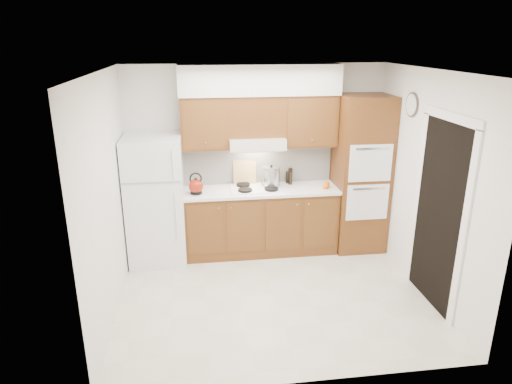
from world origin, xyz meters
TOP-DOWN VIEW (x-y plane):
  - floor at (0.00, 0.00)m, footprint 3.60×3.60m
  - ceiling at (0.00, 0.00)m, footprint 3.60×3.60m
  - wall_back at (0.00, 1.50)m, footprint 3.60×0.02m
  - wall_left at (-1.80, 0.00)m, footprint 0.02×3.00m
  - wall_right at (1.80, 0.00)m, footprint 0.02×3.00m
  - fridge at (-1.41, 1.14)m, footprint 0.75×0.72m
  - base_cabinets at (0.02, 1.20)m, footprint 2.11×0.60m
  - countertop at (0.03, 1.19)m, footprint 2.13×0.62m
  - backsplash at (0.02, 1.49)m, footprint 2.11×0.03m
  - oven_cabinet at (1.44, 1.18)m, footprint 0.70×0.65m
  - upper_cab_left at (-0.71, 1.33)m, footprint 0.63×0.33m
  - upper_cab_right at (0.72, 1.33)m, footprint 0.73×0.33m
  - range_hood at (-0.02, 1.27)m, footprint 0.75×0.45m
  - upper_cab_over_hood at (-0.02, 1.33)m, footprint 0.75×0.33m
  - soffit at (0.03, 1.32)m, footprint 2.13×0.36m
  - cooktop at (-0.02, 1.21)m, footprint 0.74×0.50m
  - doorway at (1.79, -0.35)m, footprint 0.02×0.90m
  - wall_clock at (1.79, 0.55)m, footprint 0.02×0.30m
  - kettle at (-0.86, 1.09)m, footprint 0.26×0.26m
  - cutting_board at (-0.17, 1.45)m, footprint 0.32×0.11m
  - stock_pot at (0.18, 1.27)m, footprint 0.29×0.29m
  - condiment_a at (0.49, 1.44)m, footprint 0.07×0.07m
  - condiment_b at (0.47, 1.34)m, footprint 0.07×0.07m
  - condiment_c at (0.45, 1.41)m, footprint 0.07×0.07m
  - orange_near at (0.91, 1.07)m, footprint 0.09×0.09m
  - orange_far at (0.94, 1.13)m, footprint 0.11×0.11m

SIDE VIEW (x-z plane):
  - floor at x=0.00m, z-range 0.00..0.00m
  - base_cabinets at x=0.02m, z-range 0.00..0.90m
  - fridge at x=-1.41m, z-range 0.00..1.72m
  - countertop at x=0.03m, z-range 0.90..0.94m
  - cooktop at x=-0.02m, z-range 0.94..0.95m
  - orange_near at x=0.91m, z-range 0.94..1.02m
  - orange_far at x=0.94m, z-range 0.94..1.03m
  - condiment_c at x=0.45m, z-range 0.94..1.11m
  - condiment_b at x=0.47m, z-range 0.94..1.12m
  - condiment_a at x=0.49m, z-range 0.94..1.15m
  - kettle at x=-0.86m, z-range 0.95..1.14m
  - doorway at x=1.79m, z-range 0.00..2.10m
  - stock_pot at x=0.18m, z-range 0.97..1.22m
  - oven_cabinet at x=1.44m, z-range 0.00..2.20m
  - cutting_board at x=-0.17m, z-range 0.93..1.35m
  - backsplash at x=0.02m, z-range 0.94..1.50m
  - wall_back at x=0.00m, z-range 0.00..2.60m
  - wall_left at x=-1.80m, z-range 0.00..2.60m
  - wall_right at x=1.80m, z-range 0.00..2.60m
  - range_hood at x=-0.02m, z-range 1.50..1.65m
  - upper_cab_left at x=-0.71m, z-range 1.50..2.20m
  - upper_cab_right at x=0.72m, z-range 1.50..2.20m
  - upper_cab_over_hood at x=-0.02m, z-range 1.65..2.20m
  - wall_clock at x=1.79m, z-range 2.00..2.30m
  - soffit at x=0.03m, z-range 2.20..2.60m
  - ceiling at x=0.00m, z-range 2.60..2.60m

